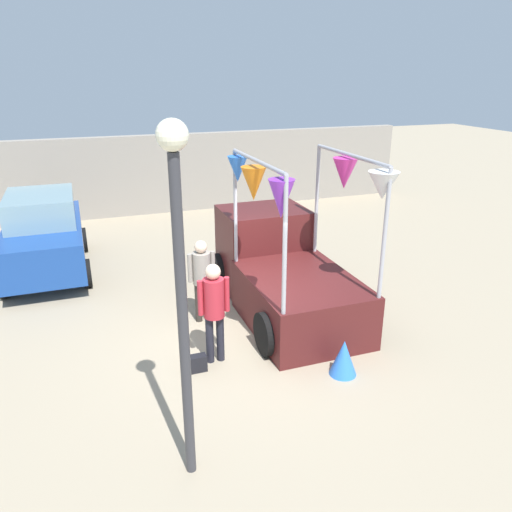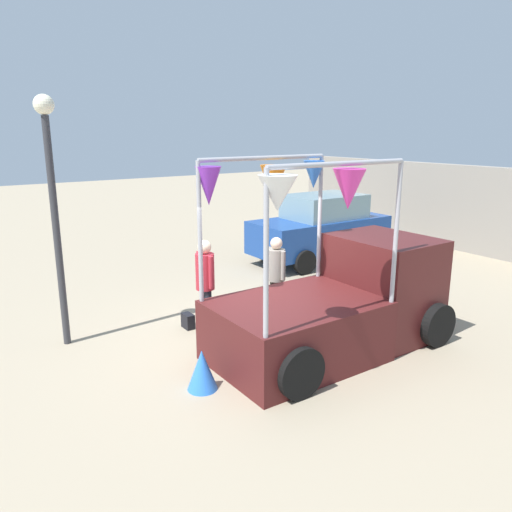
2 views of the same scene
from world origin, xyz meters
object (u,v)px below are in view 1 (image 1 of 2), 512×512
person_vendor (202,273)px  handbag (198,363)px  vendor_truck (280,266)px  parked_car (44,234)px  person_customer (214,304)px  folded_kite_bundle_azure (344,358)px  street_lamp (180,264)px

person_vendor → handbag: person_vendor is taller
vendor_truck → parked_car: vendor_truck is taller
parked_car → handbag: size_ratio=14.29×
person_customer → person_vendor: (0.17, 1.48, -0.07)m
person_vendor → folded_kite_bundle_azure: size_ratio=2.73×
street_lamp → folded_kite_bundle_azure: (2.75, 1.19, -2.40)m
person_customer → street_lamp: bearing=-112.5°
person_vendor → street_lamp: bearing=-106.4°
parked_car → person_vendor: parked_car is taller
parked_car → handbag: (2.39, -5.43, -0.80)m
person_vendor → street_lamp: street_lamp is taller
vendor_truck → person_vendor: (-1.67, -0.17, 0.13)m
person_customer → person_vendor: size_ratio=1.06×
vendor_truck → person_vendor: size_ratio=2.52×
vendor_truck → street_lamp: size_ratio=0.99×
person_vendor → handbag: (-0.52, -1.68, -0.85)m
vendor_truck → parked_car: 5.81m
person_customer → handbag: (-0.35, -0.20, -0.92)m
parked_car → person_customer: parked_car is taller
street_lamp → folded_kite_bundle_azure: 3.84m
person_vendor → handbag: 1.95m
vendor_truck → folded_kite_bundle_azure: size_ratio=6.88×
parked_car → street_lamp: size_ratio=0.96×
handbag → folded_kite_bundle_azure: folded_kite_bundle_azure is taller
person_vendor → street_lamp: (-1.10, -3.74, 1.72)m
parked_car → person_customer: size_ratio=2.30×
street_lamp → vendor_truck: bearing=54.7°
folded_kite_bundle_azure → person_customer: bearing=149.4°
person_customer → handbag: bearing=-150.3°
vendor_truck → person_customer: 2.47m
vendor_truck → parked_car: size_ratio=1.03×
parked_car → person_vendor: (2.90, -3.75, 0.04)m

